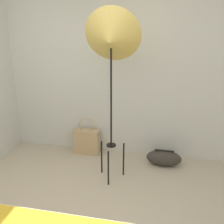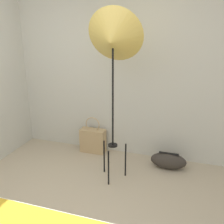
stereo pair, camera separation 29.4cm
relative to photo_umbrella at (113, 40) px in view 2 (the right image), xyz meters
The scene contains 4 objects.
wall_back 0.96m from the photo_umbrella, 117.47° to the left, with size 8.00×0.05×2.60m.
photo_umbrella is the anchor object (origin of this frame).
tote_bag 1.73m from the photo_umbrella, 130.52° to the left, with size 0.39×0.17×0.57m.
duffel_bag 1.81m from the photo_umbrella, 34.42° to the left, with size 0.49×0.22×0.23m.
Camera 2 is at (1.30, -1.52, 1.90)m, focal length 42.00 mm.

